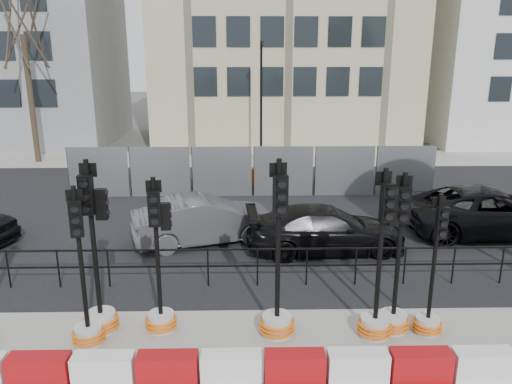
{
  "coord_description": "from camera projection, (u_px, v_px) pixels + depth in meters",
  "views": [
    {
      "loc": [
        -0.26,
        -9.93,
        5.6
      ],
      "look_at": [
        0.0,
        3.0,
        1.9
      ],
      "focal_mm": 35.0,
      "sensor_mm": 36.0,
      "label": 1
    }
  ],
  "objects": [
    {
      "name": "ground",
      "position": [
        259.0,
        311.0,
        11.09
      ],
      "size": [
        120.0,
        120.0,
        0.0
      ],
      "primitive_type": "plane",
      "color": "#51514C",
      "rests_on": "ground"
    },
    {
      "name": "road",
      "position": [
        254.0,
        212.0,
        17.81
      ],
      "size": [
        40.0,
        14.0,
        0.03
      ],
      "primitive_type": "cube",
      "color": "black",
      "rests_on": "ground"
    },
    {
      "name": "sidewalk_far",
      "position": [
        251.0,
        159.0,
        26.46
      ],
      "size": [
        40.0,
        4.0,
        0.02
      ],
      "primitive_type": "cube",
      "color": "gray",
      "rests_on": "ground"
    },
    {
      "name": "building_grey",
      "position": [
        17.0,
        25.0,
        30.02
      ],
      "size": [
        11.0,
        9.06,
        14.0
      ],
      "color": "gray",
      "rests_on": "ground"
    },
    {
      "name": "kerb_railing",
      "position": [
        257.0,
        260.0,
        12.05
      ],
      "size": [
        18.0,
        0.04,
        1.0
      ],
      "color": "black",
      "rests_on": "ground"
    },
    {
      "name": "heras_fencing",
      "position": [
        252.0,
        175.0,
        20.32
      ],
      "size": [
        14.33,
        1.72,
        2.0
      ],
      "color": "gray",
      "rests_on": "ground"
    },
    {
      "name": "lamp_post_far",
      "position": [
        261.0,
        99.0,
        24.61
      ],
      "size": [
        0.12,
        0.56,
        6.0
      ],
      "color": "black",
      "rests_on": "ground"
    },
    {
      "name": "tree_bare_far",
      "position": [
        22.0,
        27.0,
        23.94
      ],
      "size": [
        2.0,
        2.0,
        9.0
      ],
      "color": "#473828",
      "rests_on": "ground"
    },
    {
      "name": "barrier_row",
      "position": [
        263.0,
        376.0,
        8.3
      ],
      "size": [
        12.55,
        0.5,
        0.8
      ],
      "color": "#AA0D16",
      "rests_on": "ground"
    },
    {
      "name": "traffic_signal_b",
      "position": [
        99.0,
        294.0,
        10.03
      ],
      "size": [
        0.72,
        0.72,
        3.63
      ],
      "rotation": [
        0.0,
        0.0,
        -0.04
      ],
      "color": "beige",
      "rests_on": "ground"
    },
    {
      "name": "traffic_signal_c",
      "position": [
        86.0,
        314.0,
        9.66
      ],
      "size": [
        0.64,
        0.64,
        3.24
      ],
      "rotation": [
        0.0,
        0.0,
        0.26
      ],
      "color": "beige",
      "rests_on": "ground"
    },
    {
      "name": "traffic_signal_d",
      "position": [
        160.0,
        296.0,
        10.1
      ],
      "size": [
        0.65,
        0.65,
        3.28
      ],
      "rotation": [
        0.0,
        0.0,
        0.12
      ],
      "color": "beige",
      "rests_on": "ground"
    },
    {
      "name": "traffic_signal_e",
      "position": [
        277.0,
        302.0,
        9.94
      ],
      "size": [
        0.72,
        0.72,
        3.67
      ],
      "rotation": [
        0.0,
        0.0,
        0.18
      ],
      "color": "beige",
      "rests_on": "ground"
    },
    {
      "name": "traffic_signal_f",
      "position": [
        378.0,
        299.0,
        9.87
      ],
      "size": [
        0.69,
        0.69,
        3.51
      ],
      "rotation": [
        0.0,
        0.0,
        0.25
      ],
      "color": "beige",
      "rests_on": "ground"
    },
    {
      "name": "traffic_signal_g",
      "position": [
        395.0,
        301.0,
        10.1
      ],
      "size": [
        0.67,
        0.67,
        3.38
      ],
      "rotation": [
        0.0,
        0.0,
        -0.16
      ],
      "color": "beige",
      "rests_on": "ground"
    },
    {
      "name": "traffic_signal_h",
      "position": [
        430.0,
        306.0,
        10.05
      ],
      "size": [
        0.59,
        0.59,
        2.97
      ],
      "rotation": [
        0.0,
        0.0,
        0.16
      ],
      "color": "beige",
      "rests_on": "ground"
    },
    {
      "name": "car_b",
      "position": [
        205.0,
        220.0,
        14.86
      ],
      "size": [
        4.0,
        5.16,
        1.41
      ],
      "primitive_type": "imported",
      "rotation": [
        0.0,
        0.0,
        1.88
      ],
      "color": "#4B4C50",
      "rests_on": "ground"
    },
    {
      "name": "car_c",
      "position": [
        326.0,
        229.0,
        14.23
      ],
      "size": [
        2.39,
        4.75,
        1.31
      ],
      "primitive_type": "imported",
      "rotation": [
        0.0,
        0.0,
        1.63
      ],
      "color": "black",
      "rests_on": "ground"
    },
    {
      "name": "car_d",
      "position": [
        491.0,
        211.0,
        15.53
      ],
      "size": [
        2.64,
        5.44,
        1.49
      ],
      "primitive_type": "imported",
      "rotation": [
        0.0,
        0.0,
        1.59
      ],
      "color": "black",
      "rests_on": "ground"
    }
  ]
}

